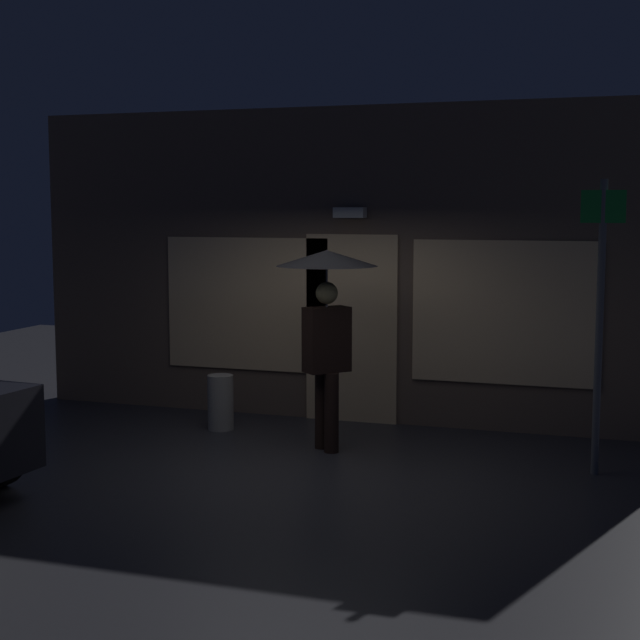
# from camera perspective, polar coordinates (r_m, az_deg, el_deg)

# --- Properties ---
(ground_plane) EXTENTS (18.00, 18.00, 0.00)m
(ground_plane) POSITION_cam_1_polar(r_m,az_deg,el_deg) (9.33, -1.99, -8.86)
(ground_plane) COLOR #2D2D33
(building_facade) EXTENTS (8.08, 0.48, 3.67)m
(building_facade) POSITION_cam_1_polar(r_m,az_deg,el_deg) (11.23, 2.17, 3.19)
(building_facade) COLOR brown
(building_facade) RESTS_ON ground
(person_with_umbrella) EXTENTS (1.04, 1.04, 2.08)m
(person_with_umbrella) POSITION_cam_1_polar(r_m,az_deg,el_deg) (9.73, 0.40, 1.25)
(person_with_umbrella) COLOR black
(person_with_umbrella) RESTS_ON ground
(street_sign_post) EXTENTS (0.40, 0.07, 2.77)m
(street_sign_post) POSITION_cam_1_polar(r_m,az_deg,el_deg) (9.21, 16.37, 0.52)
(street_sign_post) COLOR #595B60
(street_sign_post) RESTS_ON ground
(sidewalk_bollard) EXTENTS (0.29, 0.29, 0.62)m
(sidewalk_bollard) POSITION_cam_1_polar(r_m,az_deg,el_deg) (10.91, -5.96, -4.91)
(sidewalk_bollard) COLOR #9E998E
(sidewalk_bollard) RESTS_ON ground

